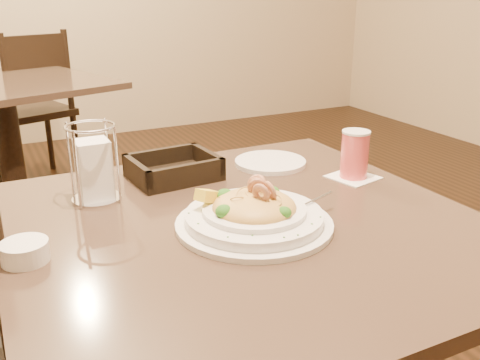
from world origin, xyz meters
name	(u,v)px	position (x,y,z in m)	size (l,w,h in m)	color
main_table	(244,321)	(0.00, 0.00, 0.50)	(0.90, 0.90, 0.73)	black
background_table	(7,129)	(-0.32, 1.96, 0.50)	(1.13, 1.13, 0.73)	black
dining_chair_far	(33,105)	(-0.14, 2.50, 0.50)	(0.53, 0.53, 0.93)	black
pasta_bowl	(254,214)	(0.00, -0.03, 0.76)	(0.33, 0.30, 0.10)	white
drink_glass	(355,155)	(0.35, 0.11, 0.79)	(0.12, 0.12, 0.12)	white
bread_basket	(174,170)	(-0.04, 0.30, 0.75)	(0.21, 0.18, 0.05)	black
napkin_caddy	(94,168)	(-0.23, 0.24, 0.80)	(0.10, 0.10, 0.17)	silver
side_plate	(270,162)	(0.22, 0.29, 0.74)	(0.18, 0.18, 0.01)	white
butter_ramekin	(25,252)	(-0.40, 0.02, 0.75)	(0.08, 0.08, 0.03)	white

